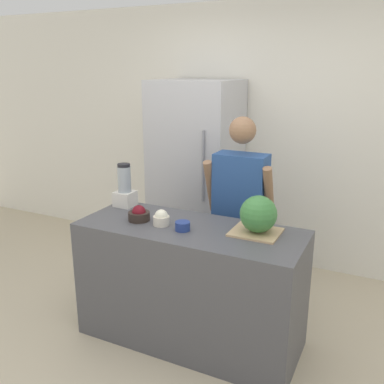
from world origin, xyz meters
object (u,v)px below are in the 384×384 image
(watermelon, at_px, (258,214))
(bowl_cream, at_px, (161,218))
(person, at_px, (240,214))
(bowl_small_blue, at_px, (183,226))
(blender, at_px, (125,189))
(refrigerator, at_px, (196,175))
(bowl_cherries, at_px, (139,215))

(watermelon, height_order, bowl_cream, watermelon)
(person, height_order, watermelon, person)
(bowl_cream, distance_m, bowl_small_blue, 0.18)
(watermelon, height_order, blender, blender)
(person, xyz_separation_m, watermelon, (0.31, -0.51, 0.21))
(bowl_small_blue, bearing_deg, refrigerator, 111.75)
(refrigerator, height_order, bowl_cherries, refrigerator)
(person, height_order, bowl_cream, person)
(bowl_cherries, bearing_deg, bowl_small_blue, -5.72)
(refrigerator, distance_m, bowl_cherries, 1.30)
(person, bearing_deg, bowl_cream, -118.68)
(person, relative_size, blender, 4.64)
(bowl_small_blue, bearing_deg, bowl_cherries, 174.28)
(person, relative_size, bowl_cherries, 10.16)
(refrigerator, relative_size, blender, 5.35)
(bowl_cherries, distance_m, bowl_cream, 0.20)
(bowl_cherries, bearing_deg, blender, 140.06)
(person, distance_m, watermelon, 0.63)
(bowl_small_blue, bearing_deg, person, 75.52)
(person, distance_m, blender, 0.96)
(refrigerator, relative_size, person, 1.15)
(bowl_cherries, height_order, bowl_cream, same)
(refrigerator, height_order, watermelon, refrigerator)
(refrigerator, height_order, blender, refrigerator)
(bowl_cherries, xyz_separation_m, blender, (-0.29, 0.24, 0.10))
(person, distance_m, bowl_cherries, 0.85)
(watermelon, bearing_deg, blender, 174.64)
(person, bearing_deg, bowl_cherries, -130.91)
(blender, bearing_deg, bowl_cherries, -39.94)
(bowl_cream, bearing_deg, bowl_small_blue, -7.62)
(bowl_cherries, xyz_separation_m, bowl_small_blue, (0.38, -0.04, -0.01))
(bowl_cherries, height_order, blender, blender)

